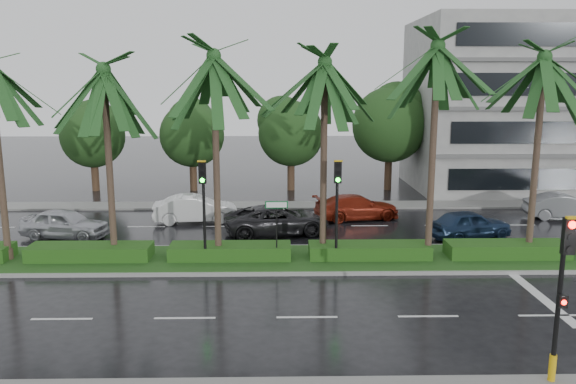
{
  "coord_description": "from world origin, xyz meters",
  "views": [
    {
      "loc": [
        -0.94,
        -22.27,
        7.54
      ],
      "look_at": [
        -0.51,
        1.5,
        2.94
      ],
      "focal_mm": 35.0,
      "sensor_mm": 36.0,
      "label": 1
    }
  ],
  "objects_px": {
    "signal_median_left": "(203,196)",
    "car_white": "(195,209)",
    "car_red": "(357,207)",
    "car_blue": "(469,224)",
    "signal_near": "(561,293)",
    "car_silver": "(65,224)",
    "car_grey": "(565,206)",
    "street_sign": "(277,216)",
    "car_darkgrey": "(277,220)"
  },
  "relations": [
    {
      "from": "car_red",
      "to": "car_silver",
      "type": "bearing_deg",
      "value": 91.33
    },
    {
      "from": "car_silver",
      "to": "car_darkgrey",
      "type": "xyz_separation_m",
      "value": [
        10.5,
        0.56,
        0.01
      ]
    },
    {
      "from": "signal_near",
      "to": "car_blue",
      "type": "xyz_separation_m",
      "value": [
        2.5,
        13.82,
        -1.79
      ]
    },
    {
      "from": "car_blue",
      "to": "car_grey",
      "type": "xyz_separation_m",
      "value": [
        6.8,
        4.01,
        -0.0
      ]
    },
    {
      "from": "signal_median_left",
      "to": "car_red",
      "type": "height_order",
      "value": "signal_median_left"
    },
    {
      "from": "car_white",
      "to": "street_sign",
      "type": "bearing_deg",
      "value": -156.0
    },
    {
      "from": "car_darkgrey",
      "to": "car_grey",
      "type": "bearing_deg",
      "value": -92.48
    },
    {
      "from": "car_red",
      "to": "signal_median_left",
      "type": "bearing_deg",
      "value": 125.22
    },
    {
      "from": "signal_near",
      "to": "car_darkgrey",
      "type": "bearing_deg",
      "value": 115.31
    },
    {
      "from": "signal_median_left",
      "to": "car_grey",
      "type": "xyz_separation_m",
      "value": [
        19.3,
        8.14,
        -2.29
      ]
    },
    {
      "from": "street_sign",
      "to": "car_silver",
      "type": "distance_m",
      "value": 11.46
    },
    {
      "from": "street_sign",
      "to": "car_silver",
      "type": "xyz_separation_m",
      "value": [
        -10.5,
        4.37,
        -1.39
      ]
    },
    {
      "from": "car_darkgrey",
      "to": "street_sign",
      "type": "bearing_deg",
      "value": 167.0
    },
    {
      "from": "car_silver",
      "to": "car_grey",
      "type": "relative_size",
      "value": 1.0
    },
    {
      "from": "car_blue",
      "to": "signal_median_left",
      "type": "bearing_deg",
      "value": 91.12
    },
    {
      "from": "car_silver",
      "to": "car_blue",
      "type": "relative_size",
      "value": 1.02
    },
    {
      "from": "car_white",
      "to": "car_darkgrey",
      "type": "relative_size",
      "value": 0.86
    },
    {
      "from": "car_grey",
      "to": "car_red",
      "type": "bearing_deg",
      "value": 96.19
    },
    {
      "from": "street_sign",
      "to": "car_blue",
      "type": "xyz_separation_m",
      "value": [
        9.5,
        3.95,
        -1.41
      ]
    },
    {
      "from": "signal_near",
      "to": "car_grey",
      "type": "height_order",
      "value": "signal_near"
    },
    {
      "from": "signal_median_left",
      "to": "car_silver",
      "type": "bearing_deg",
      "value": 148.73
    },
    {
      "from": "signal_median_left",
      "to": "car_darkgrey",
      "type": "relative_size",
      "value": 0.82
    },
    {
      "from": "signal_median_left",
      "to": "car_grey",
      "type": "distance_m",
      "value": 21.07
    },
    {
      "from": "car_white",
      "to": "car_darkgrey",
      "type": "xyz_separation_m",
      "value": [
        4.5,
        -2.58,
        -0.01
      ]
    },
    {
      "from": "street_sign",
      "to": "car_white",
      "type": "distance_m",
      "value": 8.86
    },
    {
      "from": "car_darkgrey",
      "to": "car_blue",
      "type": "xyz_separation_m",
      "value": [
        9.5,
        -0.98,
        -0.03
      ]
    },
    {
      "from": "car_silver",
      "to": "street_sign",
      "type": "bearing_deg",
      "value": -102.24
    },
    {
      "from": "signal_median_left",
      "to": "car_darkgrey",
      "type": "distance_m",
      "value": 6.34
    },
    {
      "from": "signal_median_left",
      "to": "car_grey",
      "type": "height_order",
      "value": "signal_median_left"
    },
    {
      "from": "signal_median_left",
      "to": "car_silver",
      "type": "distance_m",
      "value": 9.06
    },
    {
      "from": "car_darkgrey",
      "to": "car_blue",
      "type": "bearing_deg",
      "value": -108.9
    },
    {
      "from": "car_white",
      "to": "car_grey",
      "type": "xyz_separation_m",
      "value": [
        20.8,
        0.44,
        -0.05
      ]
    },
    {
      "from": "car_silver",
      "to": "car_grey",
      "type": "height_order",
      "value": "car_silver"
    },
    {
      "from": "signal_near",
      "to": "signal_median_left",
      "type": "height_order",
      "value": "signal_median_left"
    },
    {
      "from": "signal_near",
      "to": "car_grey",
      "type": "bearing_deg",
      "value": 62.45
    },
    {
      "from": "street_sign",
      "to": "car_grey",
      "type": "distance_m",
      "value": 18.19
    },
    {
      "from": "car_silver",
      "to": "car_white",
      "type": "distance_m",
      "value": 6.77
    },
    {
      "from": "signal_median_left",
      "to": "car_white",
      "type": "height_order",
      "value": "signal_median_left"
    },
    {
      "from": "car_grey",
      "to": "street_sign",
      "type": "bearing_deg",
      "value": 122.59
    },
    {
      "from": "car_white",
      "to": "car_blue",
      "type": "relative_size",
      "value": 1.09
    },
    {
      "from": "car_white",
      "to": "car_grey",
      "type": "bearing_deg",
      "value": -95.7
    },
    {
      "from": "signal_near",
      "to": "street_sign",
      "type": "distance_m",
      "value": 12.11
    },
    {
      "from": "street_sign",
      "to": "car_darkgrey",
      "type": "relative_size",
      "value": 0.49
    },
    {
      "from": "street_sign",
      "to": "car_white",
      "type": "xyz_separation_m",
      "value": [
        -4.5,
        7.51,
        -1.37
      ]
    },
    {
      "from": "car_silver",
      "to": "car_blue",
      "type": "distance_m",
      "value": 20.0
    },
    {
      "from": "signal_near",
      "to": "car_blue",
      "type": "height_order",
      "value": "signal_near"
    },
    {
      "from": "car_white",
      "to": "car_red",
      "type": "height_order",
      "value": "car_white"
    },
    {
      "from": "car_grey",
      "to": "signal_near",
      "type": "bearing_deg",
      "value": 159.03
    },
    {
      "from": "car_darkgrey",
      "to": "signal_near",
      "type": "bearing_deg",
      "value": -167.69
    },
    {
      "from": "signal_near",
      "to": "car_grey",
      "type": "distance_m",
      "value": 20.19
    }
  ]
}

